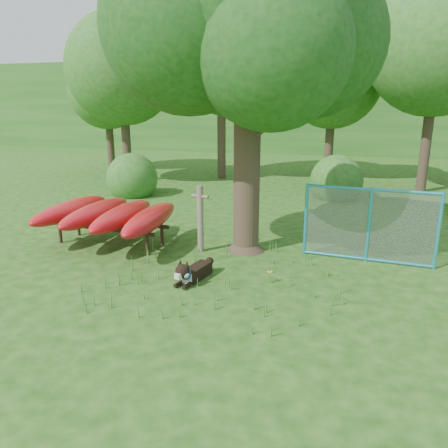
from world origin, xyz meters
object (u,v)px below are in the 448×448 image
(kayak_rack, at_px, (109,214))
(fence_section, at_px, (369,225))
(husky_dog, at_px, (192,272))
(oak_tree, at_px, (247,22))

(kayak_rack, height_order, fence_section, fence_section)
(kayak_rack, distance_m, husky_dog, 3.04)
(husky_dog, height_order, fence_section, fence_section)
(fence_section, bearing_deg, husky_dog, -142.10)
(oak_tree, xyz_separation_m, husky_dog, (-0.50, -2.03, -4.54))
(kayak_rack, height_order, husky_dog, kayak_rack)
(oak_tree, relative_size, kayak_rack, 2.36)
(fence_section, bearing_deg, kayak_rack, -170.11)
(oak_tree, height_order, kayak_rack, oak_tree)
(oak_tree, distance_m, fence_section, 4.74)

